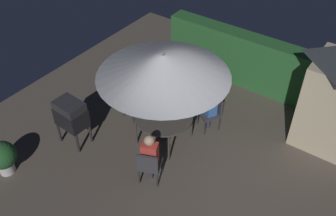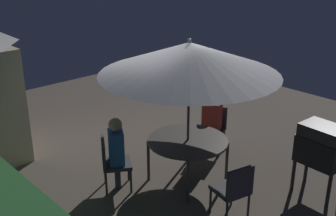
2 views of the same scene
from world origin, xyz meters
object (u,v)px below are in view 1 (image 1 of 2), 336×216
(person_in_blue, at_px, (210,103))
(chair_toward_hedge, at_px, (132,99))
(chair_near_shed, at_px, (149,165))
(patio_umbrella, at_px, (163,65))
(chair_far_side, at_px, (212,110))
(patio_table, at_px, (164,118))
(potted_plant_by_shed, at_px, (2,156))
(person_in_red, at_px, (150,153))
(bbq_grill, at_px, (71,115))

(person_in_blue, bearing_deg, chair_toward_hedge, -158.49)
(chair_toward_hedge, bearing_deg, chair_near_shed, -41.04)
(chair_toward_hedge, distance_m, person_in_blue, 2.01)
(patio_umbrella, height_order, person_in_blue, patio_umbrella)
(chair_far_side, height_order, person_in_blue, person_in_blue)
(patio_table, height_order, chair_far_side, chair_far_side)
(potted_plant_by_shed, relative_size, person_in_red, 0.66)
(potted_plant_by_shed, height_order, person_in_red, person_in_red)
(person_in_blue, bearing_deg, chair_far_side, 58.04)
(patio_table, distance_m, bbq_grill, 2.13)
(patio_umbrella, xyz_separation_m, chair_near_shed, (0.48, -1.20, -1.65))
(chair_toward_hedge, distance_m, potted_plant_by_shed, 3.28)
(chair_far_side, bearing_deg, patio_umbrella, -121.96)
(chair_toward_hedge, bearing_deg, person_in_red, -40.02)
(chair_toward_hedge, height_order, potted_plant_by_shed, chair_toward_hedge)
(patio_table, bearing_deg, chair_near_shed, -68.12)
(bbq_grill, relative_size, person_in_blue, 0.95)
(chair_far_side, height_order, potted_plant_by_shed, chair_far_side)
(patio_umbrella, bearing_deg, chair_far_side, 58.04)
(bbq_grill, bearing_deg, chair_far_side, 44.57)
(bbq_grill, bearing_deg, potted_plant_by_shed, -109.74)
(bbq_grill, bearing_deg, patio_table, 36.53)
(person_in_blue, bearing_deg, bbq_grill, -135.78)
(person_in_red, xyz_separation_m, person_in_blue, (0.18, 2.13, 0.00))
(patio_table, height_order, person_in_red, person_in_red)
(patio_umbrella, bearing_deg, person_in_blue, 58.04)
(bbq_grill, relative_size, chair_toward_hedge, 1.33)
(patio_umbrella, distance_m, person_in_blue, 1.83)
(bbq_grill, distance_m, chair_far_side, 3.37)
(person_in_red, bearing_deg, chair_near_shed, -68.12)
(chair_toward_hedge, xyz_separation_m, potted_plant_by_shed, (-1.05, -3.11, -0.05))
(chair_far_side, relative_size, person_in_blue, 0.71)
(patio_table, height_order, bbq_grill, bbq_grill)
(chair_toward_hedge, relative_size, person_in_red, 0.71)
(chair_near_shed, bearing_deg, patio_umbrella, 111.88)
(patio_umbrella, relative_size, chair_far_side, 3.19)
(patio_table, xyz_separation_m, chair_toward_hedge, (-1.22, 0.28, -0.20))
(patio_umbrella, bearing_deg, potted_plant_by_shed, -128.79)
(bbq_grill, bearing_deg, chair_toward_hedge, 72.42)
(bbq_grill, distance_m, chair_near_shed, 2.22)
(chair_near_shed, height_order, person_in_blue, person_in_blue)
(patio_umbrella, bearing_deg, person_in_red, -68.12)
(bbq_grill, height_order, chair_near_shed, bbq_grill)
(patio_table, relative_size, person_in_blue, 1.07)
(patio_umbrella, bearing_deg, chair_near_shed, -68.12)
(patio_umbrella, distance_m, chair_near_shed, 2.10)
(chair_toward_hedge, bearing_deg, patio_umbrella, -13.07)
(chair_near_shed, bearing_deg, chair_toward_hedge, 138.96)
(potted_plant_by_shed, xyz_separation_m, person_in_blue, (2.90, 3.84, 0.31))
(chair_near_shed, xyz_separation_m, potted_plant_by_shed, (-2.75, -1.63, -0.05))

